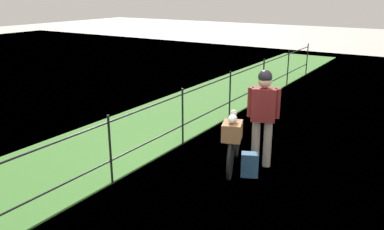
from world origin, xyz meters
name	(u,v)px	position (x,y,z in m)	size (l,w,h in m)	color
ground_plane	(252,189)	(0.00, 0.00, 0.00)	(60.00, 60.00, 0.00)	beige
grass_strip	(102,147)	(0.00, 3.13, 0.01)	(27.00, 2.40, 0.03)	#478438
iron_fence	(151,127)	(0.00, 1.93, 0.66)	(18.04, 0.04, 1.13)	black
bicycle_main	(234,149)	(0.59, 0.61, 0.34)	(1.51, 0.57, 0.63)	black
wooden_crate	(232,131)	(0.27, 0.50, 0.77)	(0.40, 0.30, 0.28)	olive
terrier_dog	(233,117)	(0.29, 0.50, 0.99)	(0.32, 0.23, 0.18)	silver
cyclist_person	(263,110)	(0.89, 0.24, 1.00)	(0.38, 0.51, 1.68)	gray
backpack_on_paving	(250,165)	(0.41, 0.23, 0.20)	(0.28, 0.18, 0.40)	#28517A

